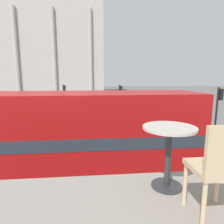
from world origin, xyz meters
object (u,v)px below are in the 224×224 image
Objects in this scene: plaza_building_left at (42,49)px; traffic_light_near at (218,110)px; traffic_light_mid at (120,98)px; pedestrian_blue at (112,98)px; cafe_dining_table at (169,143)px; pedestrian_grey at (58,123)px; pedestrian_red at (75,111)px; traffic_light_far at (64,95)px; cafe_chair_0 at (219,167)px; double_decker_bus at (62,138)px.

traffic_light_near is at bearing -64.42° from plaza_building_left.
traffic_light_mid is 2.21× the size of pedestrian_blue.
cafe_dining_table reaches higher than pedestrian_grey.
cafe_dining_table reaches higher than pedestrian_red.
pedestrian_grey is (9.58, -37.38, -10.63)m from plaza_building_left.
pedestrian_red is at bearing 151.64° from pedestrian_grey.
cafe_dining_table is 0.18× the size of traffic_light_near.
traffic_light_far is at bearing -100.71° from pedestrian_blue.
traffic_light_near reaches higher than pedestrian_grey.
cafe_chair_0 is 0.03× the size of plaza_building_left.
traffic_light_far is 2.13× the size of pedestrian_blue.
traffic_light_far is (-2.29, 17.45, 0.18)m from double_decker_bus.
pedestrian_grey is 1.02× the size of pedestrian_blue.
pedestrian_grey reaches higher than pedestrian_red.
cafe_dining_table is 0.62m from cafe_chair_0.
plaza_building_left reaches higher than pedestrian_blue.
plaza_building_left reaches higher than cafe_chair_0.
plaza_building_left is (-13.21, 51.26, 7.71)m from cafe_dining_table.
double_decker_bus is at bearing 110.03° from cafe_dining_table.
double_decker_bus is at bearing -82.52° from traffic_light_far.
pedestrian_grey is at bearing 111.73° from cafe_chair_0.
double_decker_bus is 14.99× the size of cafe_dining_table.
pedestrian_blue is (6.97, 10.31, -1.44)m from traffic_light_far.
cafe_chair_0 is 18.76m from traffic_light_mid.
traffic_light_near is at bearing 63.18° from cafe_chair_0.
cafe_dining_table is at bearing -71.06° from pedestrian_blue.
pedestrian_grey is (-10.48, 4.50, -1.61)m from traffic_light_near.
plaza_building_left is 47.31m from traffic_light_near.
traffic_light_far is (-11.23, 13.81, -0.19)m from traffic_light_near.
plaza_building_left is at bearing 115.58° from traffic_light_near.
double_decker_bus is 12.03× the size of cafe_chair_0.
plaza_building_left is 30.84m from traffic_light_far.
traffic_light_far is at bearing 100.70° from cafe_dining_table.
pedestrian_red is (-2.96, 20.21, -2.94)m from cafe_chair_0.
traffic_light_near is 24.55m from pedestrian_blue.
traffic_light_far is at bearing 129.10° from traffic_light_near.
pedestrian_grey is at bearing -75.63° from plaza_building_left.
traffic_light_mid is (-4.90, 8.67, -0.11)m from traffic_light_near.
traffic_light_near is at bearing 47.18° from pedestrian_grey.
double_decker_bus is 2.67× the size of traffic_light_near.
pedestrian_red is (-0.65, 13.89, -1.28)m from double_decker_bus.
double_decker_bus is 8.38m from pedestrian_grey.
cafe_dining_table is (2.09, -5.74, 1.67)m from double_decker_bus.
pedestrian_grey is at bearing 96.36° from double_decker_bus.
cafe_dining_table is 11.68m from traffic_light_near.
traffic_light_near is at bearing -56.64° from pedestrian_blue.
cafe_chair_0 reaches higher than pedestrian_red.
cafe_dining_table is at bearing -74.33° from double_decker_bus.
traffic_light_mid is at bearing -69.02° from pedestrian_blue.
cafe_dining_table is at bearing -4.89° from pedestrian_grey.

